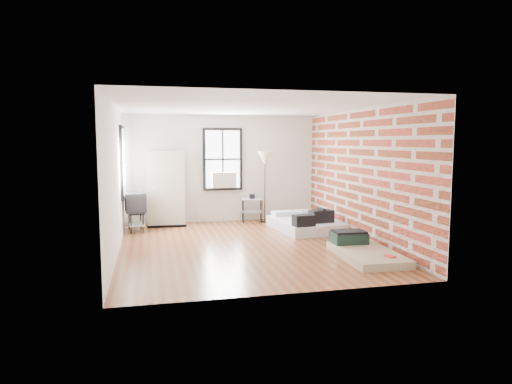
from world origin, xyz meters
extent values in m
plane|color=maroon|center=(0.00, 0.00, 0.00)|extent=(6.00, 6.00, 0.00)
cube|color=silver|center=(0.00, 3.00, 1.40)|extent=(5.00, 0.01, 2.80)
cube|color=silver|center=(0.00, -3.00, 1.40)|extent=(5.00, 0.01, 2.80)
cube|color=silver|center=(-2.50, 0.00, 1.40)|extent=(0.01, 6.00, 2.80)
cube|color=maroon|center=(2.50, 0.00, 1.40)|extent=(0.02, 6.00, 2.80)
cube|color=white|center=(0.00, 0.00, 2.80)|extent=(5.00, 6.00, 0.01)
cube|color=white|center=(0.00, 2.95, 1.65)|extent=(0.90, 0.02, 1.50)
cube|color=black|center=(-0.48, 2.97, 1.65)|extent=(0.07, 0.08, 1.64)
cube|color=black|center=(0.48, 2.97, 1.65)|extent=(0.07, 0.08, 1.64)
cube|color=black|center=(0.00, 2.97, 2.44)|extent=(0.90, 0.08, 0.07)
cube|color=black|center=(0.00, 2.97, 0.86)|extent=(0.90, 0.08, 0.07)
cube|color=black|center=(0.00, 2.94, 1.65)|extent=(0.04, 0.02, 1.50)
cube|color=black|center=(0.00, 2.94, 1.65)|extent=(0.90, 0.02, 0.04)
cube|color=silver|center=(0.00, 2.83, 1.12)|extent=(0.62, 0.30, 0.40)
cube|color=white|center=(-2.45, 1.80, 1.65)|extent=(0.02, 0.90, 1.50)
cube|color=black|center=(-2.47, 1.32, 1.65)|extent=(0.08, 0.07, 1.64)
cube|color=black|center=(-2.47, 2.29, 1.65)|extent=(0.08, 0.07, 1.64)
cube|color=black|center=(-2.47, 1.80, 2.44)|extent=(0.08, 0.90, 0.07)
cube|color=black|center=(-2.47, 1.80, 0.86)|extent=(0.08, 0.90, 0.07)
cube|color=black|center=(-2.44, 1.80, 1.65)|extent=(0.02, 0.04, 1.50)
cube|color=black|center=(-2.44, 1.80, 1.65)|extent=(0.02, 0.90, 0.04)
cube|color=silver|center=(1.75, 1.35, 0.12)|extent=(1.54, 1.97, 0.24)
cube|color=silver|center=(1.39, 2.05, 0.30)|extent=(0.56, 0.39, 0.12)
cube|color=silver|center=(1.97, 2.11, 0.30)|extent=(0.56, 0.39, 0.12)
cube|color=black|center=(1.99, 0.94, 0.39)|extent=(0.56, 0.36, 0.29)
cylinder|color=black|center=(1.99, 0.94, 0.55)|extent=(0.11, 0.35, 0.08)
cube|color=black|center=(1.44, 0.59, 0.37)|extent=(0.49, 0.34, 0.25)
cylinder|color=#ACCFDD|center=(1.66, 1.30, 0.35)|extent=(0.07, 0.07, 0.21)
cylinder|color=#16369D|center=(1.66, 1.30, 0.47)|extent=(0.03, 0.03, 0.03)
cube|color=tan|center=(1.95, -1.45, 0.07)|extent=(1.02, 1.83, 0.14)
cube|color=#142E26|center=(1.89, -0.79, 0.24)|extent=(0.68, 0.50, 0.21)
cube|color=black|center=(1.89, -0.79, 0.37)|extent=(0.64, 0.46, 0.04)
cube|color=red|center=(2.11, -1.98, 0.15)|extent=(0.17, 0.21, 0.02)
cube|color=black|center=(-1.48, 2.65, 0.03)|extent=(0.97, 0.58, 0.06)
cube|color=beige|center=(-1.48, 2.65, 0.97)|extent=(0.93, 0.54, 1.82)
cylinder|color=black|center=(0.47, 2.57, 0.31)|extent=(0.02, 0.02, 0.61)
cylinder|color=black|center=(0.95, 2.50, 0.31)|extent=(0.02, 0.02, 0.61)
cylinder|color=black|center=(0.52, 2.94, 0.31)|extent=(0.02, 0.02, 0.61)
cylinder|color=black|center=(1.01, 2.87, 0.31)|extent=(0.02, 0.02, 0.61)
cube|color=silver|center=(0.74, 2.72, 0.61)|extent=(0.61, 0.52, 0.02)
cube|color=silver|center=(0.74, 2.72, 0.28)|extent=(0.59, 0.50, 0.02)
cube|color=black|center=(0.74, 2.72, 0.68)|extent=(0.16, 0.22, 0.11)
cylinder|color=black|center=(1.07, 2.65, 0.01)|extent=(0.27, 0.27, 0.03)
cylinder|color=black|center=(1.07, 2.65, 0.83)|extent=(0.03, 0.03, 1.61)
cone|color=beige|center=(1.07, 2.65, 1.68)|extent=(0.40, 0.40, 0.35)
cylinder|color=black|center=(-2.32, 1.77, 0.23)|extent=(0.03, 0.03, 0.45)
cylinder|color=black|center=(-2.05, 1.80, 0.23)|extent=(0.03, 0.03, 0.45)
cylinder|color=black|center=(-2.39, 2.31, 0.23)|extent=(0.03, 0.03, 0.45)
cylinder|color=black|center=(-2.12, 2.34, 0.23)|extent=(0.03, 0.03, 0.45)
cube|color=black|center=(-2.22, 2.06, 0.45)|extent=(0.44, 0.69, 0.03)
cube|color=silver|center=(-2.22, 2.06, 0.18)|extent=(0.42, 0.67, 0.02)
cube|color=black|center=(-2.22, 2.06, 0.69)|extent=(0.51, 0.57, 0.45)
cube|color=black|center=(-2.00, 2.08, 0.69)|extent=(0.07, 0.43, 0.36)
camera|label=1|loc=(-1.88, -8.91, 2.12)|focal=32.00mm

